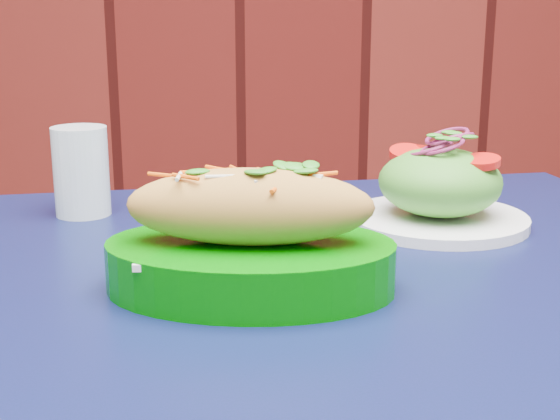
{
  "coord_description": "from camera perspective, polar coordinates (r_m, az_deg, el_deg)",
  "views": [
    {
      "loc": [
        0.33,
        0.5,
        1.0
      ],
      "look_at": [
        0.38,
        1.21,
        0.81
      ],
      "focal_mm": 50.0,
      "sensor_mm": 36.0,
      "label": 1
    }
  ],
  "objects": [
    {
      "name": "banh_mi_basket",
      "position": [
        0.68,
        -2.19,
        -2.27
      ],
      "size": [
        0.28,
        0.2,
        0.12
      ],
      "rotation": [
        0.0,
        0.0,
        -0.13
      ],
      "color": "#006D02",
      "rests_on": "cafe_table"
    },
    {
      "name": "cafe_table",
      "position": [
        0.77,
        6.32,
        -10.94
      ],
      "size": [
        0.88,
        0.88,
        0.75
      ],
      "rotation": [
        0.0,
        0.0,
        0.11
      ],
      "color": "black",
      "rests_on": "ground"
    },
    {
      "name": "salad_plate",
      "position": [
        0.91,
        11.59,
        1.48
      ],
      "size": [
        0.21,
        0.21,
        0.11
      ],
      "rotation": [
        0.0,
        0.0,
        -0.11
      ],
      "color": "white",
      "rests_on": "cafe_table"
    },
    {
      "name": "water_glass",
      "position": [
        0.96,
        -14.34,
        2.76
      ],
      "size": [
        0.07,
        0.07,
        0.11
      ],
      "primitive_type": "cylinder",
      "color": "silver",
      "rests_on": "cafe_table"
    }
  ]
}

